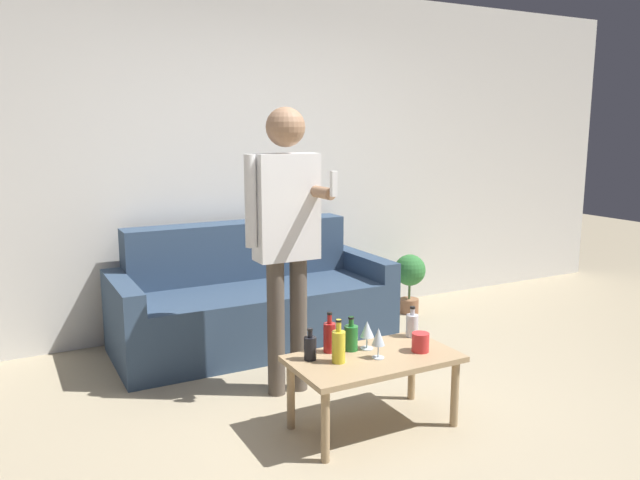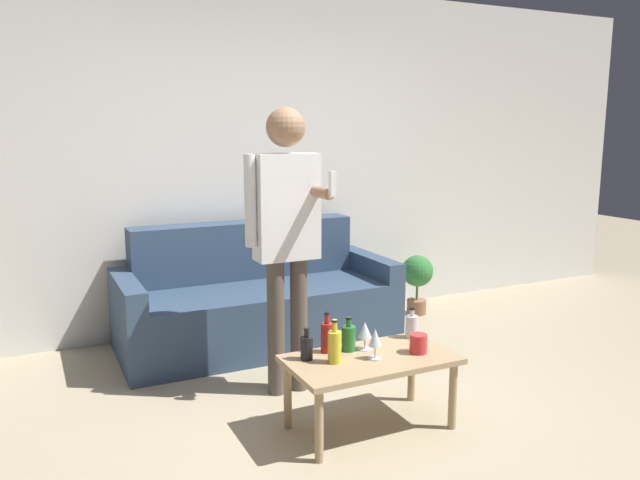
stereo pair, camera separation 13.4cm
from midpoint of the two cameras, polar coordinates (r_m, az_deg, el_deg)
ground_plane at (r=3.39m, az=7.79°, el=-18.02°), size 16.00×16.00×0.00m
wall_back at (r=5.02m, az=-6.20°, el=7.35°), size 8.00×0.06×2.70m
couch at (r=4.70m, az=-5.06°, el=-5.63°), size 2.01×0.86×0.89m
coffee_table at (r=3.39m, az=5.80°, el=-11.40°), size 0.90×0.49×0.40m
bottle_orange at (r=3.40m, az=1.77°, el=-8.81°), size 0.07×0.07×0.22m
bottle_green at (r=3.30m, az=-0.05°, el=-9.77°), size 0.07×0.07×0.17m
bottle_dark at (r=3.26m, az=2.55°, el=-9.64°), size 0.07×0.07×0.23m
bottle_yellow at (r=3.68m, az=9.43°, el=-7.74°), size 0.07×0.07×0.18m
bottle_red at (r=3.43m, az=3.76°, el=-8.88°), size 0.08×0.08×0.19m
wine_glass_near at (r=3.31m, az=6.24°, el=-8.94°), size 0.07×0.07×0.16m
wine_glass_far at (r=3.44m, az=5.24°, el=-8.25°), size 0.08×0.08×0.16m
cup_on_table at (r=3.45m, az=10.10°, el=-9.31°), size 0.09×0.09×0.10m
person_standing_front at (r=3.66m, az=-2.08°, el=1.40°), size 0.44×0.43×1.72m
potted_plant at (r=5.45m, az=9.59°, el=-3.30°), size 0.27×0.27×0.52m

